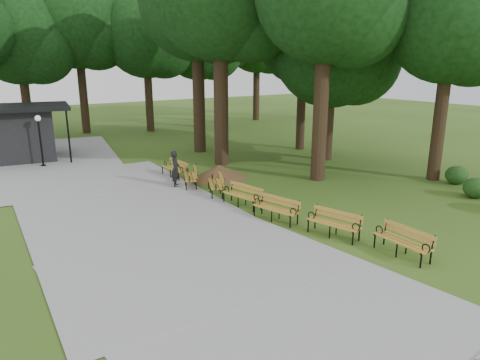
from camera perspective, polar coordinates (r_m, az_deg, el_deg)
ground at (r=16.24m, az=2.13°, el=-4.74°), size 100.00×100.00×0.00m
path at (r=17.04m, az=-14.97°, el=-4.19°), size 12.00×38.00×0.06m
person at (r=20.00m, az=-8.52°, el=1.45°), size 0.67×0.73×1.68m
kiosk at (r=28.35m, az=-27.39°, el=5.53°), size 5.74×5.19×3.19m
lamp_post at (r=25.84m, az=-25.03°, el=6.07°), size 0.32×0.32×2.83m
dirt_mound at (r=21.32m, az=-2.77°, el=1.11°), size 2.48×2.48×0.69m
bench_0 at (r=13.72m, az=20.66°, el=-7.65°), size 0.70×1.92×0.88m
bench_1 at (r=14.54m, az=12.25°, el=-5.69°), size 1.11×2.00×0.88m
bench_2 at (r=15.66m, az=4.72°, el=-3.85°), size 1.07×2.00×0.88m
bench_3 at (r=17.15m, az=0.26°, el=-2.08°), size 1.01×1.99×0.88m
bench_4 at (r=18.82m, az=-3.30°, el=-0.53°), size 1.38×1.99×0.88m
bench_5 at (r=20.12m, az=-6.63°, el=0.43°), size 1.36×2.00×0.88m
bench_6 at (r=21.76m, az=-8.71°, el=1.49°), size 0.77×1.94×0.88m
lawn_tree_1 at (r=25.58m, az=12.13°, el=16.82°), size 6.74×6.74×9.79m
lawn_tree_3 at (r=22.64m, az=26.22°, el=18.42°), size 5.72×5.72×10.30m
lawn_tree_4 at (r=27.81m, az=-5.77°, el=22.25°), size 6.90×6.90×12.50m
lawn_tree_5 at (r=28.59m, az=8.42°, el=18.13°), size 5.91×5.91×10.06m
tree_backdrop at (r=38.46m, az=-10.30°, el=18.80°), size 36.54×9.28×16.18m
shrub_1 at (r=22.83m, az=26.61°, el=-0.47°), size 1.02×1.02×0.87m
shrub_2 at (r=20.90m, az=28.58°, el=-2.06°), size 1.02×1.02×0.86m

